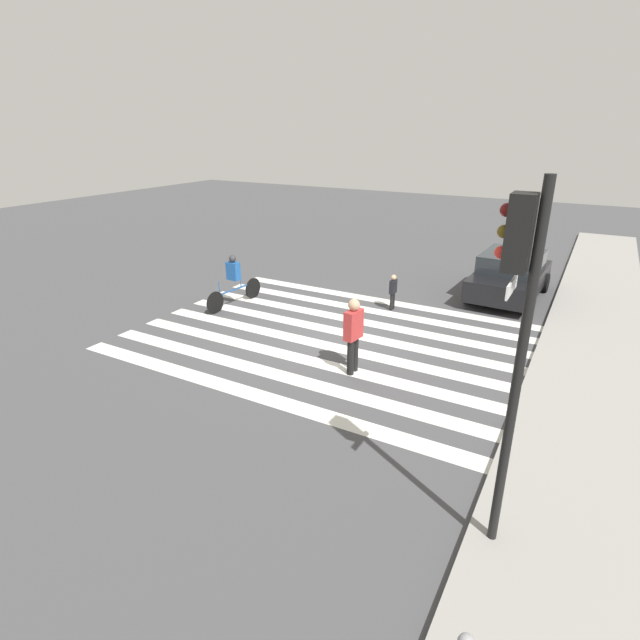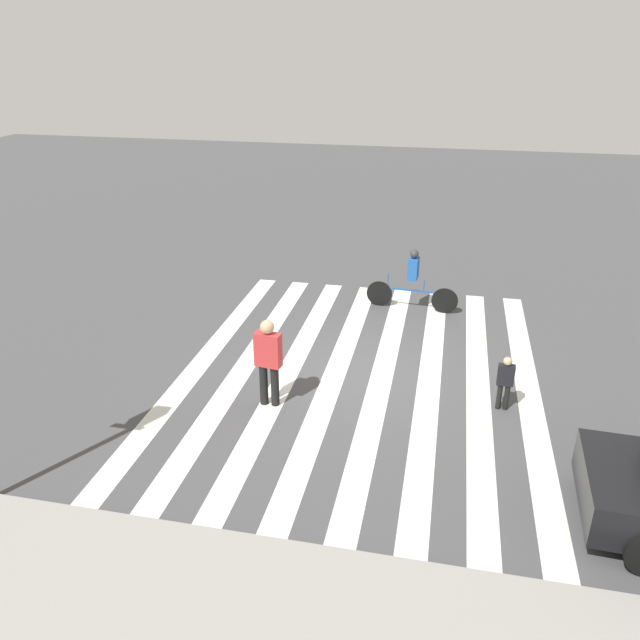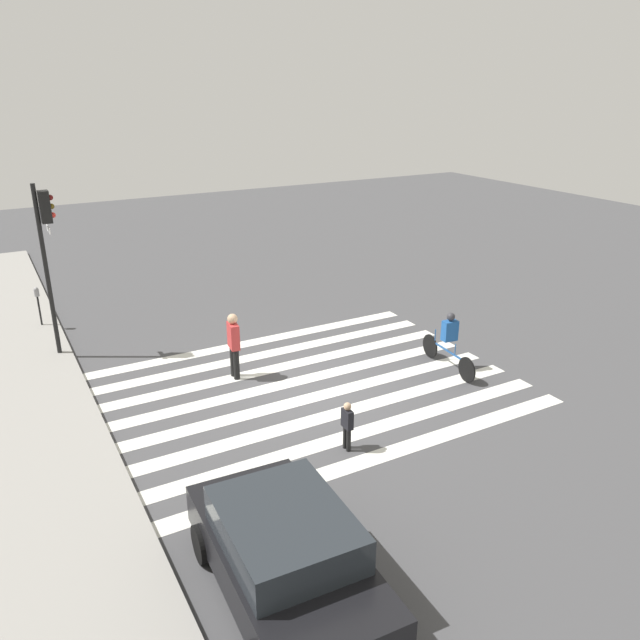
{
  "view_description": "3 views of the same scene",
  "coord_description": "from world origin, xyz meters",
  "px_view_note": "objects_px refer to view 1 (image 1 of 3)",
  "views": [
    {
      "loc": [
        10.79,
        5.84,
        5.32
      ],
      "look_at": [
        0.88,
        0.27,
        0.85
      ],
      "focal_mm": 28.0,
      "sensor_mm": 36.0,
      "label": 1
    },
    {
      "loc": [
        -1.59,
        11.35,
        6.49
      ],
      "look_at": [
        0.74,
        0.39,
        1.38
      ],
      "focal_mm": 35.0,
      "sensor_mm": 36.0,
      "label": 2
    },
    {
      "loc": [
        -12.53,
        6.73,
        7.28
      ],
      "look_at": [
        0.79,
        -0.69,
        1.45
      ],
      "focal_mm": 35.0,
      "sensor_mm": 36.0,
      "label": 3
    }
  ],
  "objects_px": {
    "traffic_light": "(517,308)",
    "cyclist_near_curb": "(234,279)",
    "pedestrian_child_with_backpack": "(353,332)",
    "car_parked_dark_suv": "(510,275)",
    "pedestrian_adult_blue_shirt": "(393,290)"
  },
  "relations": [
    {
      "from": "pedestrian_adult_blue_shirt",
      "to": "cyclist_near_curb",
      "type": "height_order",
      "value": "cyclist_near_curb"
    },
    {
      "from": "cyclist_near_curb",
      "to": "car_parked_dark_suv",
      "type": "xyz_separation_m",
      "value": [
        -5.02,
        7.33,
        -0.11
      ]
    },
    {
      "from": "car_parked_dark_suv",
      "to": "pedestrian_child_with_backpack",
      "type": "bearing_deg",
      "value": -13.37
    },
    {
      "from": "traffic_light",
      "to": "pedestrian_child_with_backpack",
      "type": "xyz_separation_m",
      "value": [
        -3.64,
        -3.72,
        -2.39
      ]
    },
    {
      "from": "traffic_light",
      "to": "pedestrian_child_with_backpack",
      "type": "relative_size",
      "value": 2.73
    },
    {
      "from": "pedestrian_adult_blue_shirt",
      "to": "car_parked_dark_suv",
      "type": "bearing_deg",
      "value": 137.04
    },
    {
      "from": "cyclist_near_curb",
      "to": "car_parked_dark_suv",
      "type": "relative_size",
      "value": 0.57
    },
    {
      "from": "traffic_light",
      "to": "car_parked_dark_suv",
      "type": "bearing_deg",
      "value": -171.65
    },
    {
      "from": "cyclist_near_curb",
      "to": "pedestrian_child_with_backpack",
      "type": "bearing_deg",
      "value": 71.12
    },
    {
      "from": "pedestrian_adult_blue_shirt",
      "to": "cyclist_near_curb",
      "type": "bearing_deg",
      "value": -63.7
    },
    {
      "from": "pedestrian_child_with_backpack",
      "to": "cyclist_near_curb",
      "type": "relative_size",
      "value": 0.75
    },
    {
      "from": "pedestrian_adult_blue_shirt",
      "to": "car_parked_dark_suv",
      "type": "distance_m",
      "value": 4.13
    },
    {
      "from": "traffic_light",
      "to": "cyclist_near_curb",
      "type": "distance_m",
      "value": 11.03
    },
    {
      "from": "pedestrian_child_with_backpack",
      "to": "pedestrian_adult_blue_shirt",
      "type": "distance_m",
      "value": 4.46
    },
    {
      "from": "cyclist_near_curb",
      "to": "car_parked_dark_suv",
      "type": "distance_m",
      "value": 8.88
    }
  ]
}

